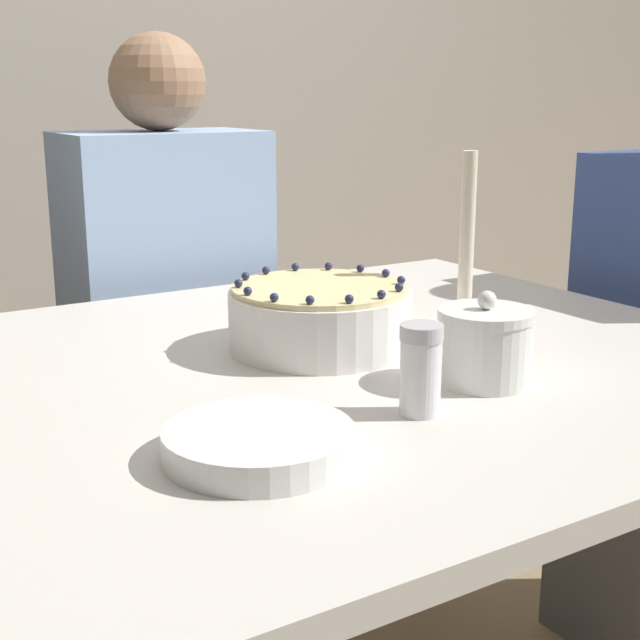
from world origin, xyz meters
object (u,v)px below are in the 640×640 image
Objects in this scene: sugar_shaker at (421,369)px; sugar_bowl at (485,346)px; person_man_blue_shirt at (170,366)px; cake at (320,317)px; candle at (466,261)px.

sugar_bowl is at bearing 18.34° from sugar_shaker.
sugar_shaker is 0.09× the size of person_man_blue_shirt.
cake is at bearing 81.03° from sugar_shaker.
person_man_blue_shirt reaches higher than candle.
sugar_bowl is 0.25m from candle.
candle is 0.23× the size of person_man_blue_shirt.
sugar_shaker is 1.00m from person_man_blue_shirt.
sugar_shaker is at bearing -138.75° from candle.
candle reaches higher than sugar_shaker.
sugar_bowl is 0.95m from person_man_blue_shirt.
person_man_blue_shirt is (0.04, 0.67, -0.26)m from cake.
candle is (0.14, 0.20, 0.06)m from sugar_bowl.
sugar_bowl is 1.16× the size of sugar_shaker.
sugar_bowl is (0.09, -0.24, 0.00)m from cake.
cake is 2.13× the size of sugar_bowl.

